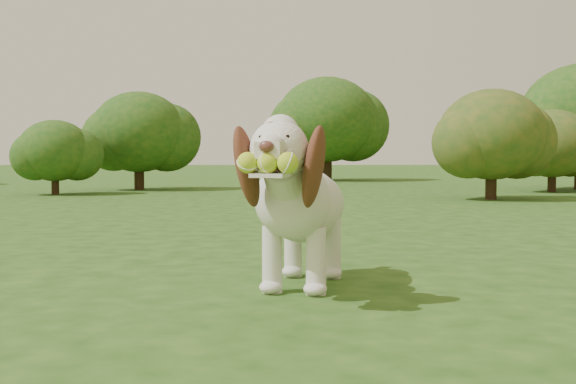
{
  "coord_description": "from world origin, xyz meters",
  "views": [
    {
      "loc": [
        -0.15,
        -2.8,
        0.63
      ],
      "look_at": [
        -0.08,
        0.3,
        0.47
      ],
      "focal_mm": 45.0,
      "sensor_mm": 36.0,
      "label": 1
    }
  ],
  "objects": [
    {
      "name": "ground",
      "position": [
        0.0,
        0.0,
        0.0
      ],
      "size": [
        80.0,
        80.0,
        0.0
      ],
      "primitive_type": "plane",
      "color": "#1D4012",
      "rests_on": "ground"
    },
    {
      "name": "shrub_c",
      "position": [
        2.87,
        7.11,
        0.9
      ],
      "size": [
        1.48,
        1.48,
        1.53
      ],
      "color": "#382314",
      "rests_on": "ground"
    },
    {
      "name": "shrub_d",
      "position": [
        4.47,
        9.04,
        0.8
      ],
      "size": [
        1.32,
        1.32,
        1.37
      ],
      "color": "#382314",
      "rests_on": "ground"
    },
    {
      "name": "shrub_i",
      "position": [
        1.12,
        14.35,
        1.45
      ],
      "size": [
        2.38,
        2.38,
        2.46
      ],
      "color": "#382314",
      "rests_on": "ground"
    },
    {
      "name": "dog",
      "position": [
        -0.02,
        0.54,
        0.42
      ],
      "size": [
        0.6,
        1.21,
        0.79
      ],
      "rotation": [
        0.0,
        0.0,
        -0.24
      ],
      "color": "silver",
      "rests_on": "ground"
    },
    {
      "name": "shrub_a",
      "position": [
        -3.54,
        8.47,
        0.68
      ],
      "size": [
        1.12,
        1.12,
        1.16
      ],
      "color": "#382314",
      "rests_on": "ground"
    },
    {
      "name": "shrub_b",
      "position": [
        -2.52,
        9.98,
        1.02
      ],
      "size": [
        1.67,
        1.67,
        1.73
      ],
      "color": "#382314",
      "rests_on": "ground"
    }
  ]
}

